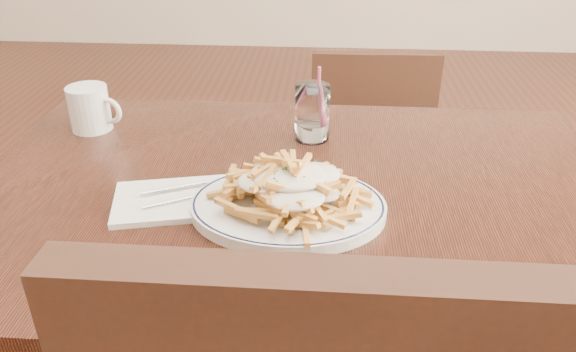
# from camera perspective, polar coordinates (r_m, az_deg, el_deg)

# --- Properties ---
(table) EXTENTS (1.20, 0.80, 0.75)m
(table) POSITION_cam_1_polar(r_m,az_deg,el_deg) (1.06, 0.75, -4.68)
(table) COLOR black
(table) RESTS_ON ground
(chair_far) EXTENTS (0.38, 0.38, 0.80)m
(chair_far) POSITION_cam_1_polar(r_m,az_deg,el_deg) (1.84, 8.01, 2.74)
(chair_far) COLOR black
(chair_far) RESTS_ON ground
(fries_plate) EXTENTS (0.39, 0.35, 0.02)m
(fries_plate) POSITION_cam_1_polar(r_m,az_deg,el_deg) (0.94, 0.00, -3.13)
(fries_plate) COLOR white
(fries_plate) RESTS_ON table
(loaded_fries) EXTENTS (0.28, 0.25, 0.07)m
(loaded_fries) POSITION_cam_1_polar(r_m,az_deg,el_deg) (0.91, 0.00, -0.60)
(loaded_fries) COLOR #C38B3B
(loaded_fries) RESTS_ON fries_plate
(napkin) EXTENTS (0.24, 0.18, 0.01)m
(napkin) POSITION_cam_1_polar(r_m,az_deg,el_deg) (0.99, -11.20, -2.39)
(napkin) COLOR white
(napkin) RESTS_ON table
(cutlery) EXTENTS (0.16, 0.12, 0.01)m
(cutlery) POSITION_cam_1_polar(r_m,az_deg,el_deg) (0.99, -11.19, -1.85)
(cutlery) COLOR silver
(cutlery) RESTS_ON napkin
(water_glass) EXTENTS (0.07, 0.07, 0.16)m
(water_glass) POSITION_cam_1_polar(r_m,az_deg,el_deg) (1.18, 2.47, 6.14)
(water_glass) COLOR white
(water_glass) RESTS_ON table
(coffee_mug) EXTENTS (0.12, 0.09, 0.10)m
(coffee_mug) POSITION_cam_1_polar(r_m,az_deg,el_deg) (1.30, -19.43, 6.49)
(coffee_mug) COLOR white
(coffee_mug) RESTS_ON table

